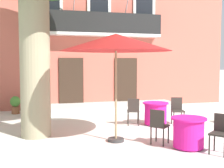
% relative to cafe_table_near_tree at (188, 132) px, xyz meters
% --- Properties ---
extents(ground_plane, '(120.00, 120.00, 0.00)m').
position_rel_cafe_table_near_tree_xyz_m(ground_plane, '(-0.45, 1.98, -0.39)').
color(ground_plane, silver).
extents(building_facade, '(13.00, 5.09, 7.50)m').
position_rel_cafe_table_near_tree_xyz_m(building_facade, '(-0.61, 8.97, 3.36)').
color(building_facade, '#BC5B4C').
rests_on(building_facade, ground).
extents(entrance_step_platform, '(6.70, 1.84, 0.25)m').
position_rel_cafe_table_near_tree_xyz_m(entrance_step_platform, '(-0.61, 6.06, -0.27)').
color(entrance_step_platform, silver).
rests_on(entrance_step_platform, ground).
extents(cafe_table_near_tree, '(0.86, 0.86, 0.76)m').
position_rel_cafe_table_near_tree_xyz_m(cafe_table_near_tree, '(0.00, 0.00, 0.00)').
color(cafe_table_near_tree, '#DB1984').
rests_on(cafe_table_near_tree, ground).
extents(cafe_chair_near_tree_0, '(0.56, 0.56, 0.91)m').
position_rel_cafe_table_near_tree_xyz_m(cafe_chair_near_tree_0, '(0.50, -0.56, 0.14)').
color(cafe_chair_near_tree_0, '#2D2823').
rests_on(cafe_chair_near_tree_0, ground).
extents(cafe_chair_near_tree_1, '(0.57, 0.57, 0.91)m').
position_rel_cafe_table_near_tree_xyz_m(cafe_chair_near_tree_1, '(-0.57, 0.50, 0.14)').
color(cafe_chair_near_tree_1, '#2D2823').
rests_on(cafe_chair_near_tree_1, ground).
extents(cafe_table_middle, '(0.86, 0.86, 0.76)m').
position_rel_cafe_table_near_tree_xyz_m(cafe_table_middle, '(0.33, 2.69, 0.00)').
color(cafe_table_middle, '#DB1984').
rests_on(cafe_table_middle, ground).
extents(cafe_chair_middle_0, '(0.50, 0.50, 0.91)m').
position_rel_cafe_table_near_tree_xyz_m(cafe_chair_middle_0, '(-0.41, 2.84, 0.14)').
color(cafe_chair_middle_0, '#2D2823').
rests_on(cafe_chair_middle_0, ground).
extents(cafe_chair_middle_1, '(0.49, 0.49, 0.91)m').
position_rel_cafe_table_near_tree_xyz_m(cafe_chair_middle_1, '(1.07, 2.58, 0.14)').
color(cafe_chair_middle_1, '#2D2823').
rests_on(cafe_chair_middle_1, ground).
extents(cafe_umbrella, '(2.90, 2.90, 2.85)m').
position_rel_cafe_table_near_tree_xyz_m(cafe_umbrella, '(-1.53, 1.09, 2.22)').
color(cafe_umbrella, '#997A56').
rests_on(cafe_umbrella, ground).
extents(ground_planter_left, '(0.41, 0.41, 0.72)m').
position_rel_cafe_table_near_tree_xyz_m(ground_planter_left, '(-4.31, 6.22, 0.01)').
color(ground_planter_left, '#995638').
rests_on(ground_planter_left, ground).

